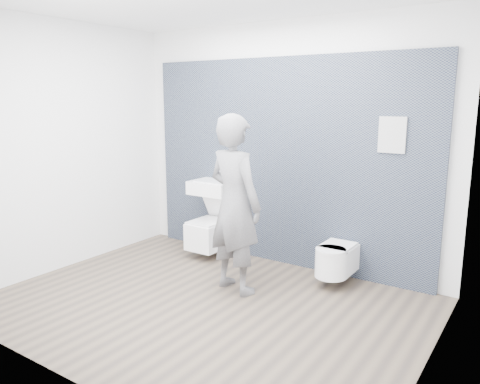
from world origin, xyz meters
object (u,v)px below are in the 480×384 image
Objects in this scene: toilet_rounded at (335,260)px; visitor at (235,204)px; washbasin at (213,187)px; toilet_square at (210,232)px.

toilet_rounded is 0.31× the size of visitor.
visitor is at bearing -138.88° from toilet_rounded.
washbasin is 0.76× the size of toilet_square.
toilet_square is 1.27× the size of toilet_rounded.
washbasin is 0.96× the size of toilet_rounded.
toilet_rounded is at bearing -126.42° from visitor.
toilet_rounded is (1.66, -0.01, -0.03)m from toilet_square.
visitor is (0.86, -0.78, 0.04)m from washbasin.
toilet_square is (0.00, -0.07, -0.56)m from washbasin.
visitor is (0.86, -0.71, 0.60)m from toilet_square.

